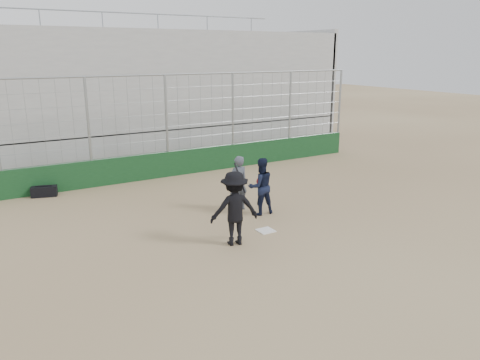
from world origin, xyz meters
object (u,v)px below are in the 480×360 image
umpire (238,186)px  equipment_bag (44,191)px  catcher_crouched (261,196)px  batter_at_plate (234,208)px

umpire → equipment_bag: bearing=-44.0°
equipment_bag → umpire: bearing=-42.8°
catcher_crouched → equipment_bag: (-5.41, 5.40, -0.42)m
batter_at_plate → catcher_crouched: 2.44m
umpire → equipment_bag: size_ratio=1.74×
batter_at_plate → umpire: bearing=57.2°
catcher_crouched → batter_at_plate: bearing=-139.8°
catcher_crouched → equipment_bag: catcher_crouched is taller
catcher_crouched → umpire: umpire is taller
batter_at_plate → equipment_bag: batter_at_plate is taller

